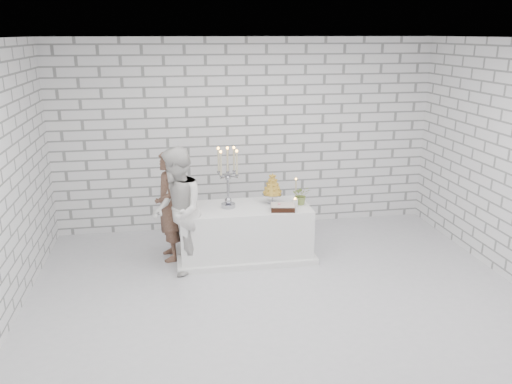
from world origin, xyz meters
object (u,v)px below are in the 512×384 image
groom (169,206)px  bride (177,211)px  candelabra (228,178)px  croquembouche (272,188)px  cake_table (245,232)px

groom → bride: 0.45m
bride → candelabra: bearing=110.1°
bride → croquembouche: bearing=102.4°
bride → groom: bearing=-169.1°
cake_table → candelabra: 0.83m
groom → croquembouche: (1.45, -0.05, 0.20)m
groom → candelabra: (0.81, -0.13, 0.40)m
groom → bride: bride is taller
groom → candelabra: 0.92m
groom → bride: (0.11, -0.43, 0.07)m
bride → croquembouche: size_ratio=3.79×
groom → croquembouche: size_ratio=3.49×
croquembouche → groom: bearing=177.9°
cake_table → bride: bride is taller
groom → candelabra: size_ratio=1.82×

